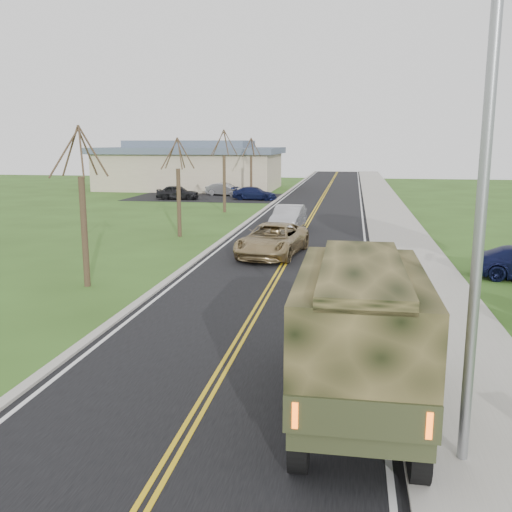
# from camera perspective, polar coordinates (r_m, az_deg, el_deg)

# --- Properties ---
(ground) EXTENTS (160.00, 160.00, 0.00)m
(ground) POSITION_cam_1_polar(r_m,az_deg,el_deg) (11.73, -6.54, -16.46)
(ground) COLOR #2E4B19
(ground) RESTS_ON ground
(road) EXTENTS (8.00, 120.00, 0.01)m
(road) POSITION_cam_1_polar(r_m,az_deg,el_deg) (50.33, 6.20, 5.03)
(road) COLOR black
(road) RESTS_ON ground
(curb_right) EXTENTS (0.30, 120.00, 0.12)m
(curb_right) POSITION_cam_1_polar(r_m,az_deg,el_deg) (50.25, 10.95, 4.94)
(curb_right) COLOR #9E998E
(curb_right) RESTS_ON ground
(sidewalk_right) EXTENTS (3.20, 120.00, 0.10)m
(sidewalk_right) POSITION_cam_1_polar(r_m,az_deg,el_deg) (50.32, 12.94, 4.86)
(sidewalk_right) COLOR #9E998E
(sidewalk_right) RESTS_ON ground
(curb_left) EXTENTS (0.30, 120.00, 0.10)m
(curb_left) POSITION_cam_1_polar(r_m,az_deg,el_deg) (50.74, 1.50, 5.19)
(curb_left) COLOR #9E998E
(curb_left) RESTS_ON ground
(street_light) EXTENTS (1.65, 0.22, 8.00)m
(street_light) POSITION_cam_1_polar(r_m,az_deg,el_deg) (9.69, 21.03, 4.52)
(street_light) COLOR gray
(street_light) RESTS_ON ground
(bare_tree_a) EXTENTS (1.93, 2.26, 6.08)m
(bare_tree_a) POSITION_cam_1_polar(r_m,az_deg,el_deg) (22.48, -16.87, 3.60)
(bare_tree_a) COLOR #38281C
(bare_tree_a) RESTS_ON ground
(bare_tree_b) EXTENTS (1.83, 2.14, 5.73)m
(bare_tree_b) POSITION_cam_1_polar(r_m,az_deg,el_deg) (33.60, -7.74, 6.13)
(bare_tree_b) COLOR #38281C
(bare_tree_b) RESTS_ON ground
(bare_tree_c) EXTENTS (2.04, 2.39, 6.42)m
(bare_tree_c) POSITION_cam_1_polar(r_m,az_deg,el_deg) (45.15, -3.20, 7.89)
(bare_tree_c) COLOR #38281C
(bare_tree_c) RESTS_ON ground
(bare_tree_d) EXTENTS (1.88, 2.20, 5.91)m
(bare_tree_d) POSITION_cam_1_polar(r_m,az_deg,el_deg) (56.90, -0.49, 8.38)
(bare_tree_d) COLOR #38281C
(bare_tree_d) RESTS_ON ground
(commercial_building) EXTENTS (25.50, 21.50, 5.65)m
(commercial_building) POSITION_cam_1_polar(r_m,az_deg,el_deg) (68.65, -6.49, 8.93)
(commercial_building) COLOR tan
(commercial_building) RESTS_ON ground
(military_truck) EXTENTS (2.34, 6.57, 3.26)m
(military_truck) POSITION_cam_1_polar(r_m,az_deg,el_deg) (11.55, 10.29, -6.94)
(military_truck) COLOR black
(military_truck) RESTS_ON ground
(suv_champagne) EXTENTS (3.34, 5.94, 1.57)m
(suv_champagne) POSITION_cam_1_polar(r_m,az_deg,el_deg) (27.75, 1.66, 1.62)
(suv_champagne) COLOR #978055
(suv_champagne) RESTS_ON ground
(sedan_silver) EXTENTS (1.95, 4.84, 1.56)m
(sedan_silver) POSITION_cam_1_polar(r_m,az_deg,el_deg) (35.94, 3.26, 3.82)
(sedan_silver) COLOR #AFAFB4
(sedan_silver) RESTS_ON ground
(lot_car_dark) EXTENTS (4.23, 2.06, 1.39)m
(lot_car_dark) POSITION_cam_1_polar(r_m,az_deg,el_deg) (55.90, -7.83, 6.32)
(lot_car_dark) COLOR black
(lot_car_dark) RESTS_ON ground
(lot_car_silver) EXTENTS (4.22, 2.39, 1.32)m
(lot_car_silver) POSITION_cam_1_polar(r_m,az_deg,el_deg) (59.55, -3.14, 6.67)
(lot_car_silver) COLOR #9F9FA4
(lot_car_silver) RESTS_ON ground
(lot_car_navy) EXTENTS (4.45, 2.18, 1.25)m
(lot_car_navy) POSITION_cam_1_polar(r_m,az_deg,el_deg) (55.03, -0.14, 6.27)
(lot_car_navy) COLOR #10163B
(lot_car_navy) RESTS_ON ground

